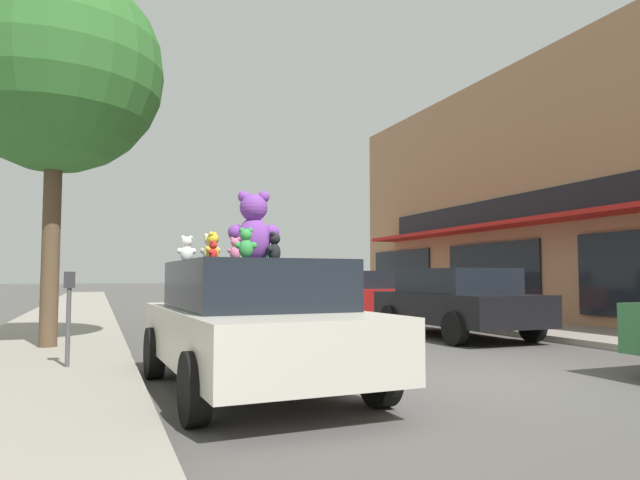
# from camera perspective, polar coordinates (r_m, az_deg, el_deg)

# --- Properties ---
(ground_plane) EXTENTS (260.00, 260.00, 0.00)m
(ground_plane) POSITION_cam_1_polar(r_m,az_deg,el_deg) (7.78, 15.65, -13.41)
(ground_plane) COLOR #514F4C
(plush_art_car) EXTENTS (2.23, 4.32, 1.52)m
(plush_art_car) POSITION_cam_1_polar(r_m,az_deg,el_deg) (6.80, -6.71, -8.13)
(plush_art_car) COLOR beige
(plush_art_car) RESTS_ON ground_plane
(teddy_bear_giant) EXTENTS (0.68, 0.47, 0.89)m
(teddy_bear_giant) POSITION_cam_1_polar(r_m,az_deg,el_deg) (7.19, -6.66, 1.23)
(teddy_bear_giant) COLOR purple
(teddy_bear_giant) RESTS_ON plush_art_car
(teddy_bear_white) EXTENTS (0.25, 0.16, 0.33)m
(teddy_bear_white) POSITION_cam_1_polar(r_m,az_deg,el_deg) (7.34, -13.19, -0.91)
(teddy_bear_white) COLOR white
(teddy_bear_white) RESTS_ON plush_art_car
(teddy_bear_yellow) EXTENTS (0.24, 0.28, 0.38)m
(teddy_bear_yellow) POSITION_cam_1_polar(r_m,az_deg,el_deg) (7.29, -10.69, -0.73)
(teddy_bear_yellow) COLOR yellow
(teddy_bear_yellow) RESTS_ON plush_art_car
(teddy_bear_pink) EXTENTS (0.19, 0.15, 0.26)m
(teddy_bear_pink) POSITION_cam_1_polar(r_m,az_deg,el_deg) (6.42, -8.47, -0.89)
(teddy_bear_pink) COLOR pink
(teddy_bear_pink) RESTS_ON plush_art_car
(teddy_bear_green) EXTENTS (0.23, 0.16, 0.31)m
(teddy_bear_green) POSITION_cam_1_polar(r_m,az_deg,el_deg) (5.79, -7.42, -0.34)
(teddy_bear_green) COLOR green
(teddy_bear_green) RESTS_ON plush_art_car
(teddy_bear_red) EXTENTS (0.15, 0.17, 0.23)m
(teddy_bear_red) POSITION_cam_1_polar(r_m,az_deg,el_deg) (6.69, -10.65, -1.08)
(teddy_bear_red) COLOR red
(teddy_bear_red) RESTS_ON plush_art_car
(teddy_bear_teal) EXTENTS (0.20, 0.26, 0.34)m
(teddy_bear_teal) POSITION_cam_1_polar(r_m,az_deg,el_deg) (7.54, -5.74, -1.02)
(teddy_bear_teal) COLOR teal
(teddy_bear_teal) RESTS_ON plush_art_car
(teddy_bear_cream) EXTENTS (0.28, 0.24, 0.39)m
(teddy_bear_cream) POSITION_cam_1_polar(r_m,az_deg,el_deg) (7.61, -10.95, -0.84)
(teddy_bear_cream) COLOR beige
(teddy_bear_cream) RESTS_ON plush_art_car
(teddy_bear_black) EXTENTS (0.25, 0.26, 0.38)m
(teddy_bear_black) POSITION_cam_1_polar(r_m,az_deg,el_deg) (7.13, -4.60, -0.74)
(teddy_bear_black) COLOR black
(teddy_bear_black) RESTS_ON plush_art_car
(parked_car_far_center) EXTENTS (2.09, 4.22, 1.52)m
(parked_car_far_center) POSITION_cam_1_polar(r_m,az_deg,el_deg) (13.04, 13.44, -5.92)
(parked_car_far_center) COLOR black
(parked_car_far_center) RESTS_ON ground_plane
(parked_car_far_right) EXTENTS (2.14, 4.37, 1.52)m
(parked_car_far_right) POSITION_cam_1_polar(r_m,az_deg,el_deg) (17.92, 3.16, -5.40)
(parked_car_far_right) COLOR maroon
(parked_car_far_right) RESTS_ON ground_plane
(street_tree) EXTENTS (3.71, 3.71, 6.76)m
(street_tree) POSITION_cam_1_polar(r_m,az_deg,el_deg) (11.56, -24.86, 15.21)
(street_tree) COLOR brown
(street_tree) RESTS_ON sidewalk_near
(parking_meter) EXTENTS (0.14, 0.10, 1.27)m
(parking_meter) POSITION_cam_1_polar(r_m,az_deg,el_deg) (8.41, -23.83, -6.04)
(parking_meter) COLOR #4C4C51
(parking_meter) RESTS_ON sidewalk_near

